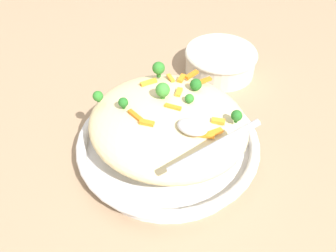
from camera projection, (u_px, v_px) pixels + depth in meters
name	position (u px, v px, depth m)	size (l,w,h in m)	color
ground_plane	(168.00, 152.00, 0.76)	(2.40, 2.40, 0.00)	#9E7F60
serving_bowl	(168.00, 144.00, 0.74)	(0.38, 0.38, 0.05)	silver
pasta_mound	(168.00, 123.00, 0.70)	(0.32, 0.30, 0.09)	beige
carrot_piece_0	(192.00, 75.00, 0.75)	(0.03, 0.01, 0.01)	orange
carrot_piece_1	(218.00, 121.00, 0.64)	(0.02, 0.01, 0.01)	orange
carrot_piece_2	(173.00, 108.00, 0.66)	(0.03, 0.01, 0.01)	orange
carrot_piece_3	(178.00, 92.00, 0.70)	(0.02, 0.01, 0.01)	orange
carrot_piece_4	(182.00, 78.00, 0.74)	(0.03, 0.01, 0.01)	orange
carrot_piece_5	(149.00, 82.00, 0.73)	(0.04, 0.01, 0.01)	orange
carrot_piece_6	(203.00, 135.00, 0.62)	(0.04, 0.01, 0.01)	orange
carrot_piece_7	(214.00, 132.00, 0.62)	(0.03, 0.01, 0.01)	orange
carrot_piece_8	(204.00, 81.00, 0.73)	(0.03, 0.01, 0.01)	orange
carrot_piece_9	(171.00, 78.00, 0.74)	(0.03, 0.01, 0.01)	orange
carrot_piece_10	(147.00, 123.00, 0.63)	(0.03, 0.01, 0.01)	orange
carrot_piece_11	(136.00, 116.00, 0.65)	(0.04, 0.01, 0.01)	orange
broccoli_floret_0	(196.00, 85.00, 0.70)	(0.02, 0.02, 0.03)	#205B1C
broccoli_floret_1	(123.00, 103.00, 0.66)	(0.02, 0.02, 0.02)	#205B1C
broccoli_floret_2	(163.00, 90.00, 0.67)	(0.03, 0.03, 0.03)	#377928
broccoli_floret_3	(237.00, 116.00, 0.64)	(0.02, 0.02, 0.03)	#205B1C
broccoli_floret_4	(159.00, 68.00, 0.73)	(0.03, 0.03, 0.03)	#296820
broccoli_floret_5	(189.00, 99.00, 0.67)	(0.02, 0.02, 0.02)	#296820
broccoli_floret_6	(98.00, 96.00, 0.68)	(0.02, 0.02, 0.02)	#296820
serving_spoon	(200.00, 134.00, 0.59)	(0.14, 0.13, 0.07)	#B7B7BC
companion_bowl	(220.00, 60.00, 0.95)	(0.19, 0.19, 0.07)	beige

